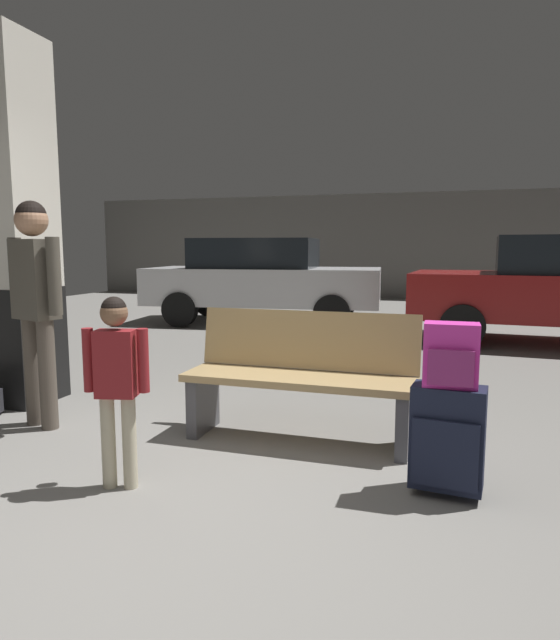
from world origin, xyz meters
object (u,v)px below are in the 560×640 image
bench (301,377)px  adult (35,290)px  suitcase (447,438)px  child (116,372)px  backpack_bright (451,356)px  structural_pillar (12,226)px  parked_car_far (262,278)px

bench → adult: bearing=-170.6°
adult → suitcase: bearing=-6.6°
suitcase → child: bearing=-166.3°
adult → backpack_bright: bearing=-6.6°
bench → adult: size_ratio=0.96×
structural_pillar → bench: structural_pillar is taller
structural_pillar → child: bearing=-35.4°
suitcase → backpack_bright: backpack_bright is taller
bench → suitcase: bench is taller
suitcase → backpack_bright: bearing=-32.8°
structural_pillar → child: size_ratio=2.85×
suitcase → backpack_bright: size_ratio=1.78×
child → parked_car_far: bearing=102.1°
structural_pillar → adult: structural_pillar is taller
bench → child: child is taller
bench → adult: adult is taller
bench → suitcase: size_ratio=2.66×
structural_pillar → bench: size_ratio=1.91×
bench → parked_car_far: parked_car_far is taller
child → structural_pillar: bearing=144.6°
suitcase → parked_car_far: (-3.21, 6.37, 0.48)m
structural_pillar → backpack_bright: size_ratio=9.02×
child → parked_car_far: 6.95m
suitcase → child: 1.83m
structural_pillar → suitcase: bearing=-13.8°
child → adult: (-1.16, 0.76, 0.37)m
bench → backpack_bright: (0.99, -0.66, 0.33)m
backpack_bright → adult: (-2.91, 0.34, 0.26)m
bench → structural_pillar: bearing=175.0°
structural_pillar → parked_car_far: 5.55m
backpack_bright → bench: bearing=146.3°
structural_pillar → bench: (2.60, -0.23, -1.08)m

